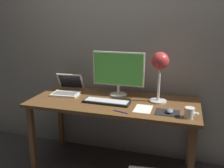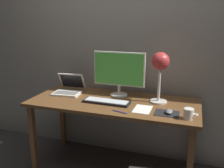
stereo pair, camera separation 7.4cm
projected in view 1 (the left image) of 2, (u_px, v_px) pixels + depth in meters
name	position (u px, v px, depth m)	size (l,w,h in m)	color
ground_plane	(113.00, 168.00, 2.57)	(4.80, 4.80, 0.00)	#383333
back_wall	(124.00, 38.00, 2.59)	(4.80, 0.06, 2.60)	gray
desk	(113.00, 109.00, 2.39)	(1.60, 0.70, 0.74)	brown
monitor	(118.00, 71.00, 2.46)	(0.52, 0.18, 0.45)	silver
keyboard_main	(107.00, 102.00, 2.31)	(0.44, 0.15, 0.03)	black
laptop	(68.00, 88.00, 2.60)	(0.30, 0.32, 0.20)	silver
desk_lamp	(160.00, 65.00, 2.26)	(0.16, 0.16, 0.47)	beige
mousepad	(168.00, 113.00, 2.08)	(0.20, 0.16, 0.00)	black
mouse	(170.00, 111.00, 2.07)	(0.06, 0.10, 0.03)	slate
coffee_mug	(190.00, 113.00, 1.96)	(0.11, 0.08, 0.09)	white
paper_sheet_near_mouse	(143.00, 109.00, 2.16)	(0.15, 0.21, 0.00)	white
pen	(121.00, 112.00, 2.09)	(0.01, 0.01, 0.14)	#2633A5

